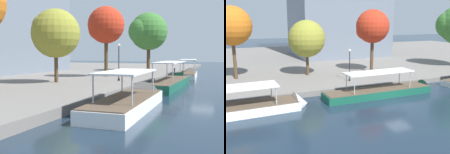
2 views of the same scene
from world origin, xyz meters
The scene contains 9 objects.
ground_plane centered at (0.00, 0.00, 0.00)m, with size 220.00×220.00×0.00m, color #192838.
tour_boat_0 centered at (-14.89, 3.65, 0.32)m, with size 12.14×3.70×4.05m.
tour_boat_1 centered at (0.57, 3.79, 0.33)m, with size 15.19×2.89×4.12m.
tour_boat_2 centered at (16.65, 4.07, 0.33)m, with size 11.61×3.49×4.04m.
mooring_bollard_0 centered at (19.48, 6.96, 1.06)m, with size 0.28×0.28×0.70m.
lamp_post centered at (-1.53, 9.76, 3.18)m, with size 0.34×0.34×4.52m.
tree_0 centered at (21.48, 12.78, 8.36)m, with size 7.62×7.32×11.27m.
tree_1 centered at (-6.04, 15.96, 6.39)m, with size 5.65×5.65×8.49m.
tree_3 centered at (4.49, 14.15, 8.15)m, with size 5.36×5.36×10.13m.
Camera 1 is at (-35.73, -3.52, 4.07)m, focal length 48.35 mm.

